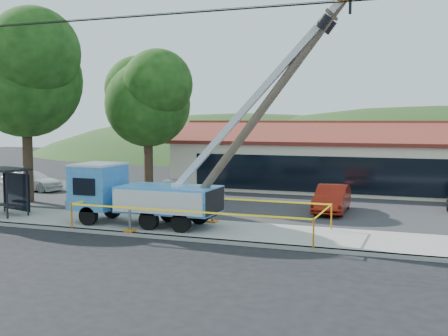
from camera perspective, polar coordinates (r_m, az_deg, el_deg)
ground at (r=20.70m, az=-7.52°, el=-8.39°), size 120.00×120.00×0.00m
curb at (r=22.51m, az=-4.99°, el=-7.08°), size 60.00×0.25×0.15m
sidewalk at (r=24.21m, az=-3.04°, el=-6.22°), size 60.00×4.00×0.15m
parking_lot at (r=31.60m, az=2.78°, el=-3.62°), size 60.00×12.00×0.10m
strip_mall at (r=38.25m, az=12.18°, el=0.54°), size 22.50×8.53×4.67m
tree_west_near at (r=33.67m, az=-19.55°, el=9.39°), size 7.56×6.72×10.80m
tree_lot at (r=34.94m, az=-7.76°, el=7.30°), size 6.30×5.60×8.94m
hill_west at (r=76.92m, az=1.90°, el=1.43°), size 78.40×56.00×28.00m
hill_center at (r=72.92m, az=20.86°, el=0.91°), size 89.60×64.00×32.00m
utility_truck at (r=24.85m, az=-8.24°, el=-2.31°), size 12.24×3.57×9.48m
leaning_pole at (r=22.63m, az=4.06°, el=6.11°), size 7.38×1.96×9.45m
bus_shelter at (r=29.06m, az=-21.10°, el=-1.20°), size 2.69×2.07×2.29m
caution_tape at (r=23.65m, az=-2.33°, el=-4.31°), size 10.35×3.80×1.10m
car_silver at (r=31.18m, az=-5.23°, el=-3.84°), size 3.13×4.52×1.43m
car_red at (r=28.85m, az=10.88°, el=-4.63°), size 1.59×4.22×1.38m
car_white at (r=39.02m, az=-18.90°, el=-2.31°), size 4.36×1.80×1.26m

